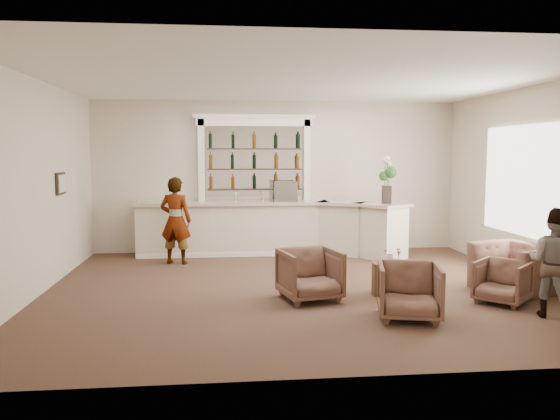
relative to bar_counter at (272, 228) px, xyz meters
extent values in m
plane|color=brown|center=(0.16, -3.00, -0.57)|extent=(8.00, 8.00, 0.00)
cube|color=beige|center=(0.16, 0.50, 1.08)|extent=(8.00, 0.04, 3.30)
cube|color=beige|center=(-3.84, -3.00, 1.08)|extent=(0.04, 7.00, 3.30)
cube|color=beige|center=(4.16, -3.00, 1.08)|extent=(0.04, 7.00, 3.30)
cube|color=silver|center=(0.16, -3.00, 2.73)|extent=(8.00, 7.00, 0.04)
cube|color=white|center=(4.13, -2.50, 1.13)|extent=(0.05, 2.40, 1.90)
cube|color=black|center=(-3.81, -1.80, 1.08)|extent=(0.04, 0.46, 0.38)
cube|color=beige|center=(-3.78, -1.80, 1.08)|extent=(0.01, 0.38, 0.30)
cube|color=white|center=(-0.84, 0.15, -0.03)|extent=(4.00, 0.70, 1.08)
cube|color=beige|center=(-0.84, 0.13, 0.54)|extent=(4.10, 0.82, 0.06)
cube|color=white|center=(1.51, -0.08, -0.03)|extent=(1.12, 1.04, 1.08)
cube|color=beige|center=(1.51, -0.10, 0.54)|extent=(1.27, 1.19, 0.06)
cube|color=white|center=(2.21, -0.60, -0.03)|extent=(1.08, 1.14, 1.08)
cube|color=beige|center=(2.21, -0.62, 0.54)|extent=(1.24, 1.29, 0.06)
cube|color=white|center=(-0.84, -0.18, -0.52)|extent=(4.00, 0.06, 0.10)
cube|color=white|center=(-0.34, 0.48, 1.38)|extent=(2.15, 0.02, 1.65)
cube|color=white|center=(-1.49, 0.42, 0.88)|extent=(0.14, 0.16, 2.90)
cube|color=white|center=(0.81, 0.42, 0.88)|extent=(0.14, 0.16, 2.90)
cube|color=white|center=(-0.34, 0.42, 2.27)|extent=(2.52, 0.16, 0.18)
cube|color=white|center=(-0.34, 0.42, 2.39)|extent=(2.64, 0.20, 0.08)
cube|color=#2E2217|center=(-0.34, 0.37, 0.81)|extent=(2.05, 0.20, 0.03)
cube|color=#2E2217|center=(-0.34, 0.37, 1.25)|extent=(2.05, 0.20, 0.03)
cube|color=#2E2217|center=(-0.34, 0.37, 1.69)|extent=(2.05, 0.20, 0.03)
cylinder|color=#4D3921|center=(1.56, -3.51, -0.32)|extent=(0.66, 0.66, 0.50)
imported|color=gray|center=(-1.96, -0.76, 0.28)|extent=(0.71, 0.57, 1.71)
imported|color=gray|center=(3.33, -4.84, 0.16)|extent=(0.86, 0.90, 1.46)
imported|color=brown|center=(0.24, -3.66, -0.19)|extent=(0.99, 1.00, 0.76)
imported|color=brown|center=(1.39, -4.73, -0.20)|extent=(0.96, 0.97, 0.74)
imported|color=brown|center=(2.99, -4.14, -0.26)|extent=(0.96, 0.96, 0.63)
imported|color=brown|center=(3.56, -3.47, -0.21)|extent=(1.33, 1.41, 0.73)
cube|color=#ABACB0|center=(0.31, 0.01, 0.78)|extent=(0.53, 0.47, 0.43)
cube|color=black|center=(2.32, -0.62, 0.75)|extent=(0.16, 0.16, 0.36)
cube|color=white|center=(1.54, -3.37, -0.01)|extent=(0.08, 0.08, 0.12)
camera|label=1|loc=(-1.01, -11.51, 1.60)|focal=35.00mm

